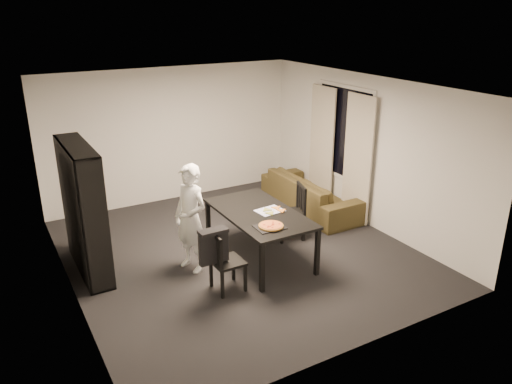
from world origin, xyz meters
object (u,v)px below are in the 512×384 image
baking_tray (270,227)px  pepperoni_pizza (271,226)px  dining_table (259,216)px  chair_right (295,208)px  person (191,218)px  chair_left (222,258)px  sofa (311,193)px  bookshelf (84,210)px

baking_tray → pepperoni_pizza: pepperoni_pizza is taller
dining_table → pepperoni_pizza: (-0.14, -0.56, 0.09)m
dining_table → chair_right: size_ratio=1.98×
baking_tray → dining_table: bearing=74.7°
person → baking_tray: bearing=29.2°
person → chair_left: bearing=-11.8°
person → pepperoni_pizza: (0.88, -0.76, -0.01)m
person → baking_tray: (0.87, -0.75, -0.03)m
chair_right → sofa: size_ratio=0.41×
chair_left → pepperoni_pizza: chair_left is taller
person → chair_right: bearing=74.4°
dining_table → pepperoni_pizza: size_ratio=5.23×
person → sofa: bearing=89.4°
bookshelf → baking_tray: 2.65m
chair_left → chair_right: (1.79, 0.92, 0.03)m
bookshelf → chair_right: (3.22, -0.57, -0.42)m
person → baking_tray: size_ratio=4.01×
bookshelf → chair_left: size_ratio=2.18×
baking_tray → chair_left: bearing=-178.1°
sofa → bookshelf: bearing=93.8°
chair_left → sofa: size_ratio=0.39×
baking_tray → sofa: baking_tray is taller
dining_table → baking_tray: (-0.15, -0.55, 0.07)m
chair_left → sofa: 3.26m
chair_right → dining_table: bearing=-53.0°
dining_table → chair_right: 0.96m
dining_table → sofa: bearing=33.3°
person → sofa: person is taller
dining_table → person: 1.04m
bookshelf → dining_table: (2.34, -0.92, -0.26)m
baking_tray → sofa: (1.97, 1.75, -0.44)m
person → dining_table: bearing=58.8°
bookshelf → pepperoni_pizza: 2.66m
chair_left → person: person is taller
chair_left → baking_tray: bearing=-88.5°
chair_right → baking_tray: size_ratio=2.31×
chair_right → chair_left: bearing=-47.2°
bookshelf → chair_right: bookshelf is taller
chair_left → chair_right: bearing=-63.3°
chair_right → bookshelf: bearing=-84.4°
sofa → chair_left: bearing=123.0°
pepperoni_pizza → sofa: pepperoni_pizza is taller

